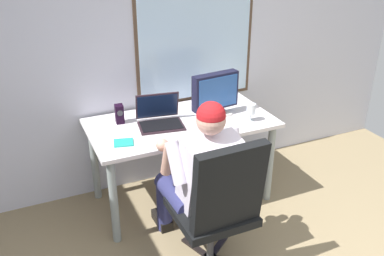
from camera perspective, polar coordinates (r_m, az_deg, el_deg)
wall_rear at (r=3.77m, az=-2.24°, el=11.40°), size 4.80×0.08×2.58m
desk at (r=3.55m, az=-1.41°, el=-0.63°), size 1.50×0.78×0.75m
office_chair at (r=2.84m, az=3.72°, el=-9.85°), size 0.54×0.57×1.04m
person_seated at (r=3.00m, az=1.21°, el=-6.14°), size 0.54×0.79×1.22m
crt_monitor at (r=3.56m, az=3.11°, el=4.69°), size 0.41×0.21×0.36m
laptop at (r=3.45m, az=-4.34°, el=1.53°), size 0.39×0.35×0.24m
wine_glass at (r=3.51m, az=7.83°, el=2.40°), size 0.07×0.07×0.15m
desk_speaker at (r=3.50m, az=-9.59°, el=1.85°), size 0.07×0.09×0.15m
cd_case at (r=3.20m, az=-9.05°, el=-1.92°), size 0.17×0.16×0.01m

